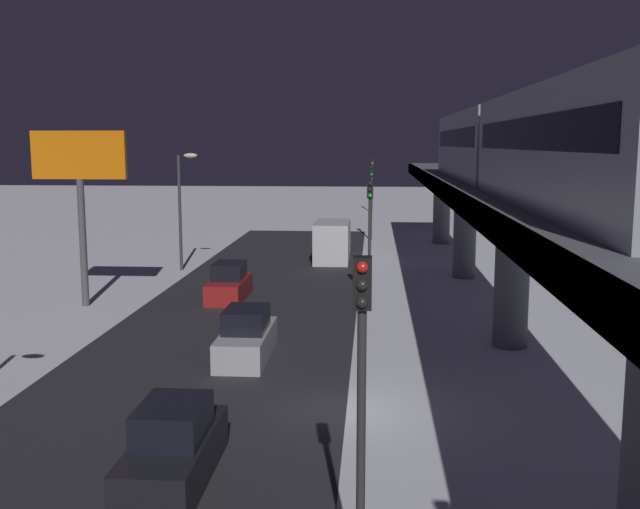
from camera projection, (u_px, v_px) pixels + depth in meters
name	position (u px, v px, depth m)	size (l,w,h in m)	color
ground_plane	(330.00, 410.00, 23.14)	(240.00, 240.00, 0.00)	white
avenue_asphalt	(174.00, 406.00, 23.50)	(11.00, 94.78, 0.01)	#28282D
elevated_railway	(562.00, 236.00, 21.82)	(5.00, 94.78, 6.44)	slate
subway_train	(515.00, 145.00, 29.72)	(2.94, 36.87, 3.40)	#999EA8
sedan_silver_2	(246.00, 338.00, 28.65)	(1.80, 4.74, 1.97)	#B2B2B7
sedan_black	(174.00, 449.00, 18.25)	(1.80, 4.68, 1.97)	black
sedan_red	(229.00, 284.00, 39.53)	(1.80, 4.58, 1.97)	#A51E1E
box_truck	(333.00, 241.00, 53.04)	(2.40, 7.40, 2.80)	silver
traffic_light_near	(362.00, 383.00, 12.70)	(0.32, 0.44, 6.40)	#2D2D2D
traffic_light_mid	(370.00, 224.00, 37.78)	(0.32, 0.44, 6.40)	#2D2D2D
traffic_light_far	(371.00, 192.00, 62.86)	(0.32, 0.44, 6.40)	#2D2D2D
traffic_light_distant	(372.00, 178.00, 87.95)	(0.32, 0.44, 6.40)	#2D2D2D
commercial_billboard	(80.00, 173.00, 36.95)	(4.80, 0.36, 8.90)	#4C4C51
street_lamp_far	(183.00, 197.00, 47.87)	(1.35, 0.44, 7.65)	#38383D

